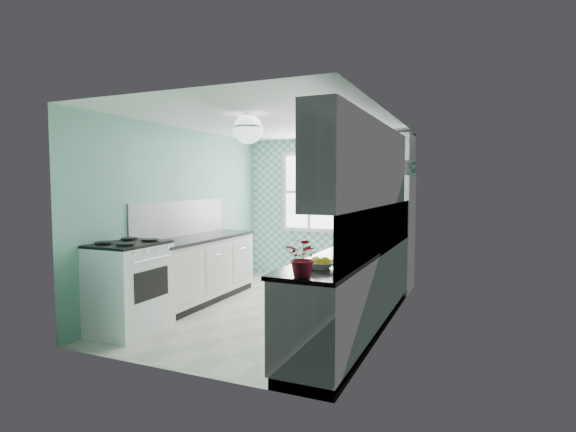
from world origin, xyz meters
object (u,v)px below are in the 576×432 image
at_px(sink, 376,241).
at_px(fruit_bowl, 320,265).
at_px(fridge, 386,233).
at_px(stove, 129,285).
at_px(potted_plant, 304,257).
at_px(ceiling_light, 248,129).
at_px(microwave, 388,165).

relative_size(sink, fruit_bowl, 1.92).
height_order(fridge, sink, fridge).
xyz_separation_m(stove, fruit_bowl, (2.40, -0.23, 0.45)).
xyz_separation_m(sink, potted_plant, (-0.00, -2.63, 0.17)).
distance_m(ceiling_light, fridge, 3.14).
relative_size(ceiling_light, fruit_bowl, 1.26).
xyz_separation_m(stove, potted_plant, (2.40, -0.62, 0.57)).
distance_m(stove, sink, 3.16).
xyz_separation_m(sink, fruit_bowl, (-0.00, -2.24, 0.04)).
xyz_separation_m(fruit_bowl, microwave, (-0.09, 3.48, 1.01)).
distance_m(fruit_bowl, potted_plant, 0.41).
distance_m(ceiling_light, sink, 2.28).
distance_m(stove, microwave, 4.25).
bearing_deg(ceiling_light, fruit_bowl, -36.99).
height_order(stove, fruit_bowl, stove).
distance_m(ceiling_light, fruit_bowl, 2.02).
bearing_deg(ceiling_light, fridge, 66.72).
xyz_separation_m(fridge, stove, (-2.31, -3.25, -0.38)).
distance_m(fridge, stove, 4.01).
relative_size(sink, potted_plant, 1.66).
relative_size(fridge, fruit_bowl, 6.58).
bearing_deg(fridge, microwave, 53.03).
xyz_separation_m(potted_plant, microwave, (-0.09, 3.87, 0.89)).
relative_size(ceiling_light, stove, 0.35).
height_order(fruit_bowl, potted_plant, potted_plant).
bearing_deg(stove, potted_plant, -16.20).
height_order(sink, potted_plant, sink).
xyz_separation_m(fridge, sink, (0.09, -1.24, 0.02)).
distance_m(fridge, fruit_bowl, 3.49).
relative_size(ceiling_light, fridge, 0.19).
bearing_deg(fruit_bowl, fridge, 91.48).
bearing_deg(ceiling_light, stove, -150.73).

